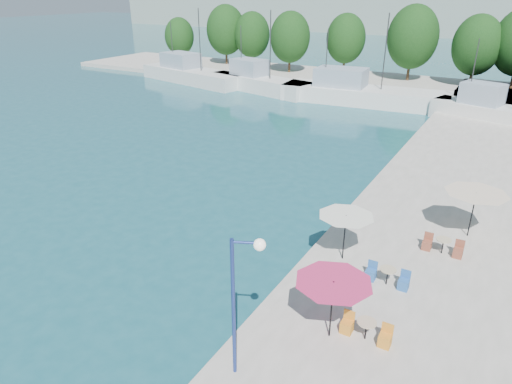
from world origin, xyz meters
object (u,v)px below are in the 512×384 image
Objects in this scene: trawler_02 at (259,82)px; umbrella_white at (346,221)px; trawler_04 at (495,114)px; street_lamp at (243,284)px; trawler_01 at (191,74)px; umbrella_cream at (476,198)px; trawler_03 at (360,94)px; umbrella_pink at (333,288)px.

trawler_02 is 41.30m from umbrella_white.
street_lamp is (-4.19, -39.41, 3.01)m from trawler_04.
trawler_01 is 7.11× the size of umbrella_white.
trawler_01 is 55.10m from street_lamp.
trawler_02 is 40.37m from umbrella_cream.
trawler_02 reaches higher than umbrella_cream.
umbrella_white is at bearing -31.47° from trawler_01.
trawler_03 is (13.42, -0.23, -0.00)m from trawler_02.
trawler_01 is at bearing 135.81° from umbrella_white.
umbrella_cream is (3.33, 10.42, 0.05)m from umbrella_pink.
trawler_04 is (27.67, -2.48, 0.00)m from trawler_02.
trawler_02 is 46.39m from umbrella_pink.
umbrella_white is at bearing -132.20° from umbrella_cream.
trawler_01 is 53.93m from umbrella_pink.
trawler_01 reaches higher than umbrella_white.
trawler_03 is 42.96m from street_lamp.
trawler_02 and trawler_03 have the same top height.
street_lamp is at bearing -81.33° from trawler_03.
umbrella_cream is (4.75, 5.24, 0.16)m from umbrella_white.
trawler_03 is 32.08m from umbrella_cream.
umbrella_white is (10.40, -33.47, 1.51)m from trawler_03.
umbrella_white is at bearing 62.85° from street_lamp.
umbrella_cream is at bearing -30.42° from trawler_02.
trawler_03 is 1.48× the size of trawler_04.
trawler_04 is 31.50m from umbrella_white.
trawler_03 reaches higher than umbrella_white.
trawler_01 is 1.41× the size of trawler_04.
trawler_01 is at bearing -168.98° from trawler_04.
street_lamp is (-1.76, -3.00, 1.40)m from umbrella_pink.
umbrella_white is 7.08m from umbrella_cream.
trawler_03 is 14.43m from trawler_04.
trawler_03 is at bearing 118.23° from umbrella_cream.
trawler_01 is at bearing 173.17° from trawler_03.
trawler_04 is at bearing 8.23° from trawler_01.
trawler_03 is at bearing -173.43° from trawler_04.
street_lamp reaches higher than umbrella_cream.
umbrella_cream is at bearing 72.28° from umbrella_pink.
trawler_04 is 5.05× the size of umbrella_white.
trawler_02 is 48.12m from street_lamp.
trawler_01 is at bearing 132.91° from umbrella_pink.
umbrella_white is (23.82, -33.71, 1.51)m from trawler_02.
umbrella_white is at bearing -77.65° from trawler_03.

